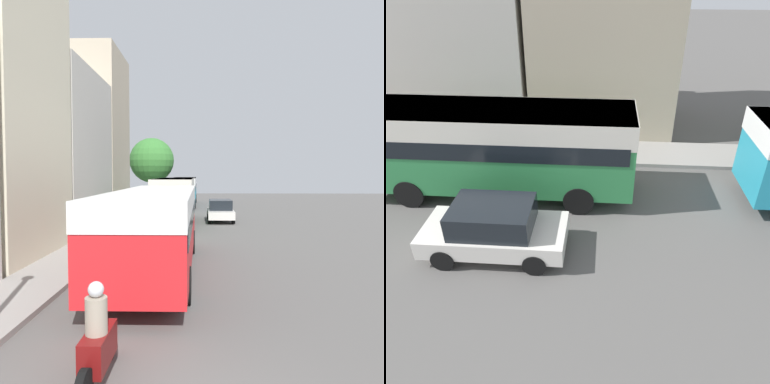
% 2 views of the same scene
% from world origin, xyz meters
% --- Properties ---
extents(building_far_terrace, '(6.28, 7.99, 9.45)m').
position_xyz_m(building_far_terrace, '(-9.34, 18.28, 4.72)').
color(building_far_terrace, beige).
rests_on(building_far_terrace, ground_plane).
extents(bus_following, '(2.57, 9.16, 3.10)m').
position_xyz_m(bus_following, '(-1.77, 22.30, 2.01)').
color(bus_following, '#2D8447').
rests_on(bus_following, ground_plane).
extents(car_crossing, '(1.87, 3.99, 1.56)m').
position_xyz_m(car_crossing, '(1.42, 22.93, 0.80)').
color(car_crossing, silver).
rests_on(car_crossing, ground_plane).
extents(pedestrian_near_curb, '(0.40, 0.40, 1.61)m').
position_xyz_m(pedestrian_near_curb, '(-4.47, 19.65, 0.97)').
color(pedestrian_near_curb, '#232838').
rests_on(pedestrian_near_curb, sidewalk).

